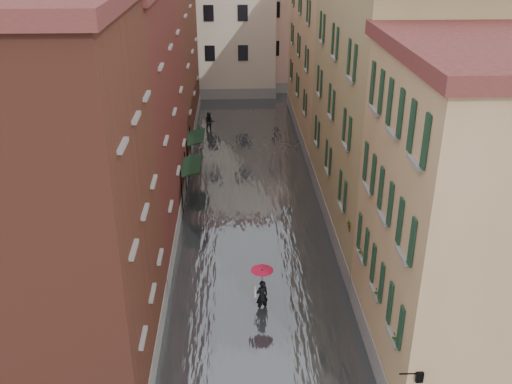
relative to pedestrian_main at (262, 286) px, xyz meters
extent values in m
plane|color=#57575A|center=(-0.08, -1.31, -1.29)|extent=(120.00, 120.00, 0.00)
cube|color=#474A4E|center=(-0.08, 11.69, -1.19)|extent=(10.00, 60.00, 0.20)
cube|color=brown|center=(-7.08, -3.31, 5.21)|extent=(6.00, 8.00, 13.00)
cube|color=#581F1B|center=(-7.08, 7.69, 4.96)|extent=(6.00, 14.00, 12.50)
cube|color=brown|center=(-7.08, 22.69, 5.71)|extent=(6.00, 16.00, 14.00)
cube|color=tan|center=(6.92, -3.31, 4.46)|extent=(6.00, 8.00, 11.50)
cube|color=#9B8C5E|center=(6.92, 7.69, 5.21)|extent=(6.00, 14.00, 13.00)
cube|color=tan|center=(6.92, 22.69, 4.46)|extent=(6.00, 16.00, 11.50)
cube|color=beige|center=(-3.08, 36.69, 5.21)|extent=(12.00, 9.00, 13.00)
cube|color=tan|center=(5.92, 38.69, 4.71)|extent=(10.00, 9.00, 12.00)
cube|color=black|center=(-3.53, 10.42, 1.26)|extent=(1.09, 2.92, 0.31)
cylinder|color=black|center=(-4.03, 8.95, 0.11)|extent=(0.06, 0.06, 2.80)
cylinder|color=black|center=(-4.03, 11.88, 0.11)|extent=(0.06, 0.06, 2.80)
cube|color=black|center=(-3.53, 15.23, 1.26)|extent=(1.09, 2.81, 0.31)
cylinder|color=black|center=(-4.03, 13.82, 0.11)|extent=(0.06, 0.06, 2.80)
cylinder|color=black|center=(-4.03, 16.63, 0.11)|extent=(0.06, 0.06, 2.80)
cylinder|color=black|center=(3.97, -7.31, 1.81)|extent=(0.60, 0.05, 0.05)
cube|color=black|center=(4.27, -7.31, 1.71)|extent=(0.22, 0.22, 0.35)
cube|color=beige|center=(4.27, -7.31, 1.71)|extent=(0.14, 0.14, 0.24)
cube|color=brown|center=(4.04, -5.96, 1.86)|extent=(0.22, 0.85, 0.18)
imported|color=#265926|center=(4.04, -5.96, 2.28)|extent=(0.59, 0.51, 0.66)
cube|color=brown|center=(4.04, -3.53, 1.86)|extent=(0.22, 0.85, 0.18)
imported|color=#265926|center=(4.04, -3.53, 2.28)|extent=(0.59, 0.51, 0.66)
cube|color=brown|center=(4.04, -0.78, 1.86)|extent=(0.22, 0.85, 0.18)
imported|color=#265926|center=(4.04, -0.78, 2.28)|extent=(0.59, 0.51, 0.66)
cube|color=brown|center=(4.04, 1.62, 1.86)|extent=(0.22, 0.85, 0.18)
imported|color=#265926|center=(4.04, 1.62, 2.28)|extent=(0.59, 0.51, 0.66)
imported|color=black|center=(0.00, 0.00, -0.53)|extent=(0.65, 0.55, 1.53)
cube|color=beige|center=(-0.28, 0.05, -0.34)|extent=(0.08, 0.30, 0.38)
cylinder|color=black|center=(0.00, 0.00, 0.06)|extent=(0.02, 0.02, 1.00)
cone|color=#B40C2B|center=(0.00, 0.00, 0.63)|extent=(0.98, 0.98, 0.28)
imported|color=black|center=(-2.96, 23.40, -0.47)|extent=(0.83, 0.66, 1.65)
camera|label=1|loc=(-1.08, -20.00, 13.79)|focal=40.00mm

